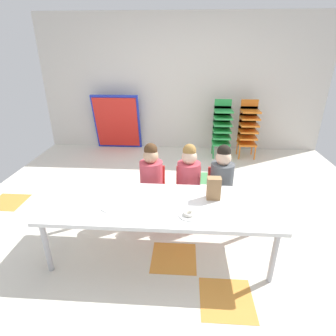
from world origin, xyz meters
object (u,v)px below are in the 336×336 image
kid_chair_green_stack (222,126)px  folded_activity_table (117,122)px  seated_child_middle_seat (189,175)px  paper_bag_brown (214,188)px  craft_table (160,207)px  paper_plate_near_edge (189,215)px  seated_child_near_camera (151,174)px  donut_powdered_on_plate (189,213)px  seated_child_far_right (222,176)px  paper_plate_center_table (111,207)px  kid_chair_orange_stack (248,126)px

kid_chair_green_stack → folded_activity_table: size_ratio=0.96×
seated_child_middle_seat → paper_bag_brown: bearing=-65.0°
craft_table → paper_plate_near_edge: size_ratio=11.83×
seated_child_near_camera → folded_activity_table: bearing=112.3°
seated_child_near_camera → donut_powdered_on_plate: bearing=-62.2°
seated_child_middle_seat → seated_child_near_camera: bearing=180.0°
seated_child_far_right → paper_bag_brown: size_ratio=4.17×
paper_bag_brown → paper_plate_near_edge: size_ratio=1.22×
seated_child_near_camera → kid_chair_green_stack: size_ratio=0.88×
folded_activity_table → paper_plate_near_edge: bearing=-66.3°
seated_child_middle_seat → seated_child_far_right: 0.37m
craft_table → paper_plate_near_edge: (0.26, -0.19, 0.04)m
folded_activity_table → donut_powdered_on_plate: (1.39, -3.16, 0.04)m
paper_plate_center_table → donut_powdered_on_plate: 0.70m
folded_activity_table → paper_bag_brown: (1.62, -2.85, 0.12)m
kid_chair_orange_stack → seated_child_middle_seat: bearing=-117.4°
craft_table → paper_plate_center_table: (-0.43, -0.11, 0.04)m
craft_table → seated_child_middle_seat: seated_child_middle_seat is taller
seated_child_near_camera → seated_child_middle_seat: (0.43, 0.00, 0.00)m
kid_chair_orange_stack → folded_activity_table: 2.49m
craft_table → kid_chair_green_stack: size_ratio=2.05×
craft_table → folded_activity_table: folded_activity_table is taller
kid_chair_green_stack → seated_child_near_camera: bearing=-116.5°
kid_chair_green_stack → kid_chair_orange_stack: 0.47m
seated_child_far_right → craft_table: bearing=-135.9°
craft_table → kid_chair_orange_stack: bearing=63.5°
kid_chair_green_stack → paper_bag_brown: (-0.38, -2.59, 0.08)m
seated_child_far_right → paper_plate_near_edge: size_ratio=5.10×
seated_child_middle_seat → seated_child_far_right: same height
craft_table → seated_child_far_right: size_ratio=2.32×
craft_table → kid_chair_orange_stack: size_ratio=2.05×
kid_chair_green_stack → donut_powdered_on_plate: bearing=-102.0°
folded_activity_table → paper_plate_near_edge: (1.39, -3.16, 0.02)m
seated_child_far_right → donut_powdered_on_plate: 0.89m
kid_chair_green_stack → paper_plate_near_edge: (-0.62, -2.90, -0.02)m
seated_child_near_camera → paper_bag_brown: size_ratio=4.17×
seated_child_near_camera → paper_plate_near_edge: bearing=-62.2°
seated_child_middle_seat → paper_bag_brown: 0.56m
seated_child_middle_seat → donut_powdered_on_plate: seated_child_middle_seat is taller
paper_bag_brown → seated_child_middle_seat: bearing=115.0°
kid_chair_green_stack → paper_plate_center_table: size_ratio=5.78×
seated_child_far_right → folded_activity_table: folded_activity_table is taller
kid_chair_green_stack → paper_plate_center_table: 3.11m
kid_chair_orange_stack → paper_bag_brown: bearing=-108.3°
craft_table → seated_child_far_right: (0.64, 0.62, 0.04)m
craft_table → seated_child_near_camera: (-0.16, 0.62, 0.04)m
seated_child_middle_seat → paper_plate_near_edge: seated_child_middle_seat is taller
seated_child_middle_seat → craft_table: bearing=-113.3°
folded_activity_table → donut_powdered_on_plate: bearing=-66.3°
paper_plate_center_table → donut_powdered_on_plate: donut_powdered_on_plate is taller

